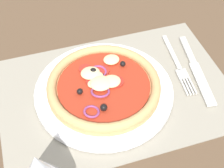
{
  "coord_description": "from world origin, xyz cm",
  "views": [
    {
      "loc": [
        14.0,
        41.98,
        51.66
      ],
      "look_at": [
        0.71,
        0.0,
        2.65
      ],
      "focal_mm": 54.67,
      "sensor_mm": 36.0,
      "label": 1
    }
  ],
  "objects_px": {
    "plate": "(104,91)",
    "pizza": "(103,85)",
    "fork": "(179,66)",
    "knife": "(196,69)"
  },
  "relations": [
    {
      "from": "pizza",
      "to": "fork",
      "type": "distance_m",
      "value": 0.17
    },
    {
      "from": "fork",
      "to": "knife",
      "type": "distance_m",
      "value": 0.04
    },
    {
      "from": "knife",
      "to": "plate",
      "type": "bearing_deg",
      "value": -80.83
    },
    {
      "from": "fork",
      "to": "knife",
      "type": "bearing_deg",
      "value": 63.98
    },
    {
      "from": "pizza",
      "to": "fork",
      "type": "xyz_separation_m",
      "value": [
        -0.17,
        -0.02,
        -0.02
      ]
    },
    {
      "from": "pizza",
      "to": "knife",
      "type": "relative_size",
      "value": 1.1
    },
    {
      "from": "plate",
      "to": "pizza",
      "type": "xyz_separation_m",
      "value": [
        0.0,
        -0.0,
        0.02
      ]
    },
    {
      "from": "knife",
      "to": "pizza",
      "type": "bearing_deg",
      "value": -81.02
    },
    {
      "from": "pizza",
      "to": "fork",
      "type": "relative_size",
      "value": 1.21
    },
    {
      "from": "plate",
      "to": "knife",
      "type": "relative_size",
      "value": 1.35
    }
  ]
}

